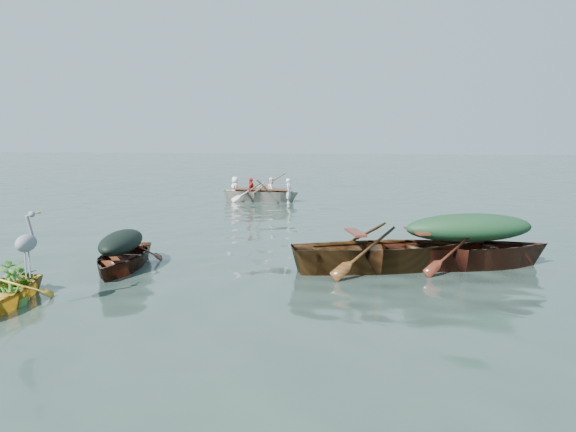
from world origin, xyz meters
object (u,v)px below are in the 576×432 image
object	(u,v)px
dark_covered_boat	(122,269)
green_tarp_boat	(468,267)
open_wooden_boat	(385,270)
rowed_boat	(261,201)
heron	(27,253)

from	to	relation	value
dark_covered_boat	green_tarp_boat	distance (m)	6.35
dark_covered_boat	open_wooden_boat	bearing A→B (deg)	0.22
green_tarp_boat	rowed_boat	xyz separation A→B (m)	(-6.07, 9.72, 0.00)
open_wooden_boat	rowed_boat	world-z (taller)	open_wooden_boat
green_tarp_boat	heron	distance (m)	7.42
green_tarp_boat	heron	bearing A→B (deg)	103.54
rowed_boat	open_wooden_boat	bearing A→B (deg)	-150.05
dark_covered_boat	open_wooden_boat	xyz separation A→B (m)	(4.74, 0.76, 0.00)
open_wooden_boat	rowed_boat	distance (m)	11.15
dark_covered_boat	heron	bearing A→B (deg)	-101.76
dark_covered_boat	rowed_boat	xyz separation A→B (m)	(0.16, 10.93, 0.00)
heron	dark_covered_boat	bearing A→B (deg)	79.33
rowed_boat	heron	distance (m)	13.47
dark_covered_boat	heron	world-z (taller)	heron
green_tarp_boat	dark_covered_boat	bearing A→B (deg)	84.15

